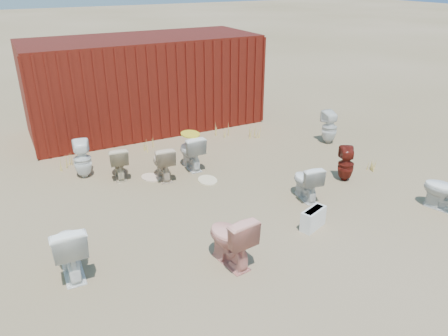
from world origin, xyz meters
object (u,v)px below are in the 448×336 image
toilet_back_e (329,127)px  loose_tank (313,219)px  toilet_front_pink (230,238)px  toilet_back_beige_left (118,162)px  shipping_container (144,83)px  toilet_front_c (306,181)px  toilet_front_maroon (346,164)px  toilet_front_a (69,248)px  toilet_back_beige_right (163,162)px  toilet_back_a (82,159)px  toilet_back_yellowlid (191,151)px  toilet_front_e (446,190)px

toilet_back_e → loose_tank: toilet_back_e is taller
toilet_front_pink → toilet_back_e: size_ratio=1.03×
toilet_back_beige_left → toilet_back_e: (5.18, -0.47, 0.06)m
shipping_container → toilet_front_c: (1.29, -5.47, -0.85)m
toilet_front_c → toilet_front_maroon: toilet_front_maroon is taller
toilet_front_a → toilet_back_beige_right: bearing=-131.7°
shipping_container → toilet_front_a: size_ratio=7.04×
toilet_front_pink → toilet_back_e: bearing=-152.1°
toilet_back_a → loose_tank: 4.86m
toilet_front_maroon → toilet_back_yellowlid: 3.26m
toilet_front_maroon → toilet_back_a: bearing=2.4°
shipping_container → toilet_front_maroon: bearing=-64.5°
toilet_front_pink → loose_tank: 1.72m
shipping_container → toilet_front_pink: bearing=-98.1°
shipping_container → toilet_back_e: size_ratio=7.33×
shipping_container → toilet_back_yellowlid: shipping_container is taller
toilet_front_a → toilet_front_pink: (2.12, -0.82, -0.01)m
toilet_back_beige_right → toilet_front_a: bearing=52.5°
toilet_front_c → toilet_front_maroon: (1.20, 0.26, 0.00)m
toilet_front_c → toilet_back_e: (2.31, 2.09, 0.06)m
shipping_container → toilet_front_pink: (-0.93, -6.57, -0.78)m
toilet_front_pink → toilet_back_beige_right: bearing=-99.9°
toilet_front_pink → toilet_back_beige_right: (0.14, 3.18, -0.06)m
toilet_front_maroon → toilet_back_yellowlid: bearing=-6.7°
toilet_front_c → toilet_front_a: bearing=12.5°
toilet_front_a → toilet_front_e: bearing=171.2°
toilet_back_beige_left → toilet_front_a: bearing=71.8°
toilet_front_a → toilet_front_pink: size_ratio=1.01×
toilet_front_e → toilet_front_maroon: bearing=-85.0°
toilet_front_pink → toilet_front_maroon: 3.69m
toilet_back_beige_left → toilet_back_beige_right: toilet_back_beige_right is taller
toilet_back_beige_right → toilet_back_e: bearing=-173.4°
toilet_front_a → shipping_container: bearing=-115.9°
toilet_front_e → toilet_back_a: (-5.47, 4.41, 0.01)m
toilet_front_pink → toilet_back_beige_right: toilet_front_pink is taller
toilet_front_pink → loose_tank: (1.69, 0.20, -0.25)m
toilet_front_e → loose_tank: (-2.48, 0.59, -0.22)m
toilet_back_yellowlid → toilet_front_c: bearing=121.4°
toilet_back_beige_left → toilet_back_a: bearing=-19.4°
toilet_front_maroon → loose_tank: bearing=65.6°
shipping_container → loose_tank: (0.75, -6.38, -1.02)m
toilet_front_c → toilet_back_e: toilet_back_e is taller
toilet_front_maroon → loose_tank: toilet_front_maroon is taller
toilet_front_c → toilet_front_pink: bearing=35.2°
toilet_front_c → loose_tank: size_ratio=1.41×
toilet_front_c → toilet_back_beige_right: bearing=-36.2°
toilet_back_yellowlid → toilet_back_e: bearing=177.8°
shipping_container → toilet_back_beige_left: bearing=-118.6°
toilet_back_e → toilet_back_beige_right: bearing=7.2°
shipping_container → toilet_front_maroon: size_ratio=8.41×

